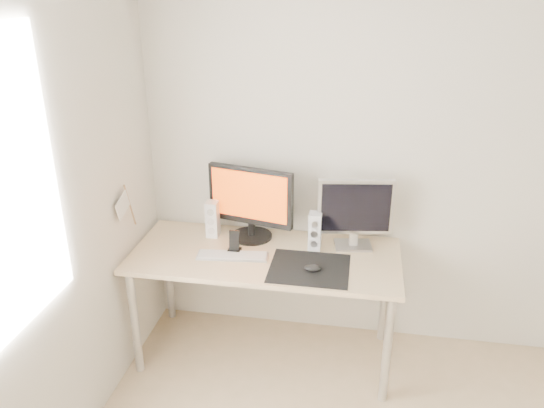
{
  "coord_description": "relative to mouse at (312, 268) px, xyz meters",
  "views": [
    {
      "loc": [
        -0.41,
        -1.37,
        2.23
      ],
      "look_at": [
        -0.91,
        1.49,
        1.01
      ],
      "focal_mm": 35.0,
      "sensor_mm": 36.0,
      "label": 1
    }
  ],
  "objects": [
    {
      "name": "mousepad",
      "position": [
        -0.02,
        0.03,
        -0.02
      ],
      "size": [
        0.45,
        0.4,
        0.0
      ],
      "primitive_type": "cube",
      "color": "black",
      "rests_on": "desk"
    },
    {
      "name": "second_monitor",
      "position": [
        0.21,
        0.35,
        0.22
      ],
      "size": [
        0.45,
        0.19,
        0.43
      ],
      "color": "#AAAAAC",
      "rests_on": "desk"
    },
    {
      "name": "desk",
      "position": [
        -0.3,
        0.16,
        -0.1
      ],
      "size": [
        1.6,
        0.7,
        0.73
      ],
      "color": "#D1B587",
      "rests_on": "ground"
    },
    {
      "name": "phone_dock",
      "position": [
        -0.49,
        0.15,
        0.02
      ],
      "size": [
        0.08,
        0.07,
        0.14
      ],
      "color": "black",
      "rests_on": "desk"
    },
    {
      "name": "main_monitor",
      "position": [
        -0.43,
        0.36,
        0.23
      ],
      "size": [
        0.55,
        0.31,
        0.47
      ],
      "color": "black",
      "rests_on": "desk"
    },
    {
      "name": "speaker_right",
      "position": [
        -0.02,
        0.28,
        0.1
      ],
      "size": [
        0.07,
        0.09,
        0.23
      ],
      "color": "white",
      "rests_on": "desk"
    },
    {
      "name": "pennant",
      "position": [
        -1.09,
        0.02,
        0.3
      ],
      "size": [
        0.01,
        0.23,
        0.29
      ],
      "color": "#A57F54",
      "rests_on": "wall_left"
    },
    {
      "name": "keyboard",
      "position": [
        -0.48,
        0.09,
        -0.01
      ],
      "size": [
        0.43,
        0.16,
        0.02
      ],
      "color": "#ABABAD",
      "rests_on": "desk"
    },
    {
      "name": "mouse",
      "position": [
        0.0,
        0.0,
        0.0
      ],
      "size": [
        0.1,
        0.06,
        0.04
      ],
      "primitive_type": "ellipsoid",
      "color": "black",
      "rests_on": "mousepad"
    },
    {
      "name": "speaker_left",
      "position": [
        -0.67,
        0.34,
        0.1
      ],
      "size": [
        0.07,
        0.09,
        0.23
      ],
      "color": "white",
      "rests_on": "desk"
    },
    {
      "name": "wall_back",
      "position": [
        0.63,
        0.53,
        0.5
      ],
      "size": [
        3.5,
        0.0,
        3.5
      ],
      "primitive_type": "plane",
      "rotation": [
        1.57,
        0.0,
        0.0
      ],
      "color": "silver",
      "rests_on": "ground"
    }
  ]
}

